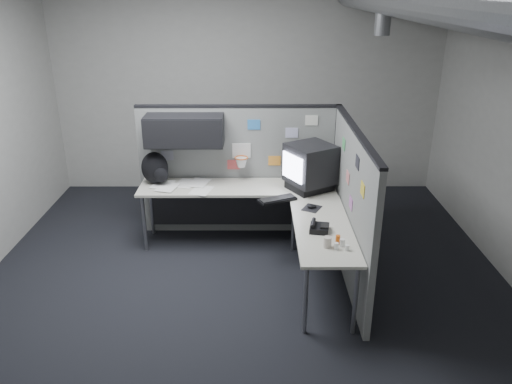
{
  "coord_description": "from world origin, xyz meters",
  "views": [
    {
      "loc": [
        0.12,
        -4.48,
        2.91
      ],
      "look_at": [
        0.12,
        0.35,
        0.92
      ],
      "focal_mm": 35.0,
      "sensor_mm": 36.0,
      "label": 1
    }
  ],
  "objects_px": {
    "phone": "(319,227)",
    "keyboard": "(277,199)",
    "desk": "(258,205)",
    "backpack": "(155,169)",
    "monitor": "(310,167)"
  },
  "relations": [
    {
      "from": "monitor",
      "to": "phone",
      "type": "bearing_deg",
      "value": -76.47
    },
    {
      "from": "desk",
      "to": "monitor",
      "type": "bearing_deg",
      "value": 17.73
    },
    {
      "from": "phone",
      "to": "keyboard",
      "type": "bearing_deg",
      "value": 138.27
    },
    {
      "from": "desk",
      "to": "monitor",
      "type": "distance_m",
      "value": 0.74
    },
    {
      "from": "keyboard",
      "to": "phone",
      "type": "xyz_separation_m",
      "value": [
        0.37,
        -0.72,
        0.02
      ]
    },
    {
      "from": "desk",
      "to": "monitor",
      "type": "relative_size",
      "value": 3.61
    },
    {
      "from": "desk",
      "to": "phone",
      "type": "bearing_deg",
      "value": -56.44
    },
    {
      "from": "phone",
      "to": "monitor",
      "type": "bearing_deg",
      "value": 110.39
    },
    {
      "from": "phone",
      "to": "desk",
      "type": "bearing_deg",
      "value": 144.71
    },
    {
      "from": "desk",
      "to": "backpack",
      "type": "bearing_deg",
      "value": 163.17
    },
    {
      "from": "keyboard",
      "to": "backpack",
      "type": "height_order",
      "value": "backpack"
    },
    {
      "from": "phone",
      "to": "backpack",
      "type": "distance_m",
      "value": 2.19
    },
    {
      "from": "backpack",
      "to": "keyboard",
      "type": "bearing_deg",
      "value": -41.03
    },
    {
      "from": "keyboard",
      "to": "backpack",
      "type": "xyz_separation_m",
      "value": [
        -1.42,
        0.52,
        0.17
      ]
    },
    {
      "from": "desk",
      "to": "keyboard",
      "type": "distance_m",
      "value": 0.3
    }
  ]
}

